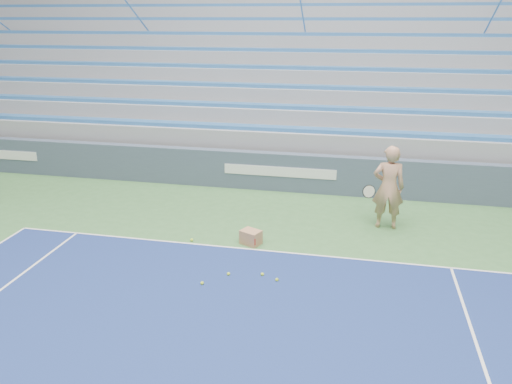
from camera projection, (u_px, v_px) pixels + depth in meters
sponsor_barrier at (280, 172)px, 14.25m from camera, size 30.00×0.32×1.10m
bleachers at (305, 83)px, 18.93m from camera, size 31.00×9.15×7.30m
tennis_player at (388, 187)px, 11.57m from camera, size 0.98×0.87×2.00m
ball_box at (251, 237)px, 10.98m from camera, size 0.51×0.47×0.32m
tennis_ball_0 at (262, 274)px, 9.66m from camera, size 0.07×0.07×0.07m
tennis_ball_1 at (277, 280)px, 9.46m from camera, size 0.07×0.07×0.07m
tennis_ball_2 at (229, 274)px, 9.67m from camera, size 0.07×0.07×0.07m
tennis_ball_3 at (192, 240)px, 11.14m from camera, size 0.07×0.07×0.07m
tennis_ball_4 at (202, 283)px, 9.34m from camera, size 0.07×0.07×0.07m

